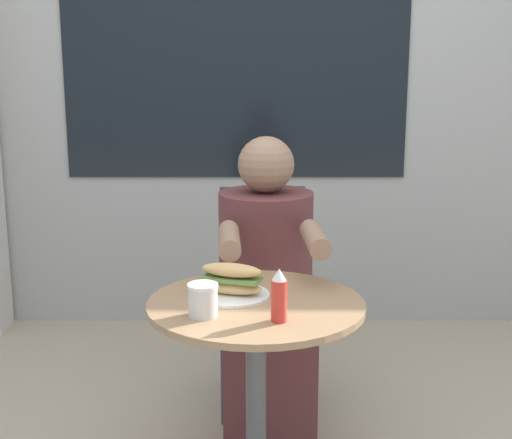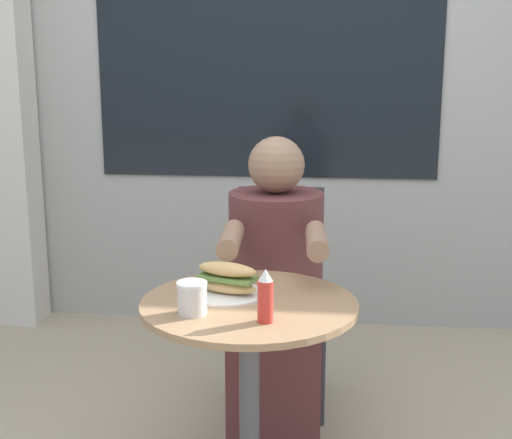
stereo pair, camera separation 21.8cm
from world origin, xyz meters
TOP-DOWN VIEW (x-y plane):
  - storefront_wall at (-0.00, 1.74)m, footprint 8.00×0.09m
  - lattice_pillar at (-1.40, 1.57)m, footprint 0.20×0.20m
  - cafe_table at (0.00, 0.00)m, footprint 0.63×0.63m
  - diner_chair at (0.03, 0.84)m, footprint 0.40×0.40m
  - seated_diner at (0.04, 0.50)m, footprint 0.36×0.62m
  - sandwich_on_plate at (-0.07, 0.05)m, footprint 0.22×0.22m
  - drink_cup at (-0.14, -0.11)m, footprint 0.08×0.08m
  - condiment_bottle at (0.06, -0.15)m, footprint 0.04×0.04m

SIDE VIEW (x-z plane):
  - seated_diner at x=0.04m, z-range -0.07..1.04m
  - cafe_table at x=0.00m, z-range 0.16..0.86m
  - diner_chair at x=0.03m, z-range 0.09..0.96m
  - sandwich_on_plate at x=-0.07m, z-range 0.69..0.79m
  - drink_cup at x=-0.14m, z-range 0.70..0.79m
  - condiment_bottle at x=0.06m, z-range 0.70..0.84m
  - lattice_pillar at x=-1.40m, z-range 0.00..2.40m
  - storefront_wall at x=0.00m, z-range 0.00..2.80m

